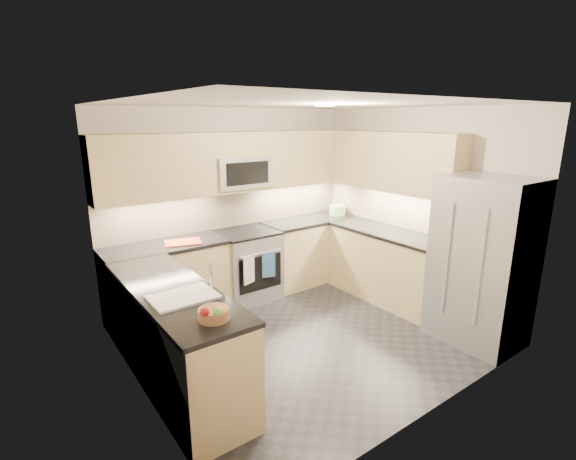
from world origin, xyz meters
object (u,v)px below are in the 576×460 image
object	(u,v)px
microwave	(240,172)
utensil_bowl	(337,210)
refrigerator	(482,262)
fruit_basket	(214,314)
cutting_board	(183,242)
gas_range	(247,266)

from	to	relation	value
microwave	utensil_bowl	world-z (taller)	microwave
refrigerator	fruit_basket	bearing A→B (deg)	171.93
cutting_board	fruit_basket	world-z (taller)	fruit_basket
cutting_board	refrigerator	bearing A→B (deg)	-45.74
microwave	utensil_bowl	size ratio (longest dim) A/B	3.12
microwave	gas_range	bearing A→B (deg)	-90.00
utensil_bowl	gas_range	bearing A→B (deg)	-179.56
cutting_board	gas_range	bearing A→B (deg)	1.90
gas_range	microwave	xyz separation A→B (m)	(0.00, 0.12, 1.24)
microwave	utensil_bowl	bearing A→B (deg)	-3.96
refrigerator	fruit_basket	world-z (taller)	refrigerator
gas_range	utensil_bowl	distance (m)	1.72
utensil_bowl	cutting_board	distance (m)	2.51
cutting_board	fruit_basket	bearing A→B (deg)	-106.35
gas_range	fruit_basket	xyz separation A→B (m)	(-1.47, -2.01, 0.53)
utensil_bowl	fruit_basket	distance (m)	3.69
gas_range	fruit_basket	bearing A→B (deg)	-126.08
gas_range	cutting_board	xyz separation A→B (m)	(-0.88, -0.03, 0.49)
gas_range	utensil_bowl	xyz separation A→B (m)	(1.62, 0.01, 0.55)
refrigerator	fruit_basket	xyz separation A→B (m)	(-2.92, 0.41, 0.08)
microwave	fruit_basket	distance (m)	2.69
cutting_board	fruit_basket	size ratio (longest dim) A/B	1.81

